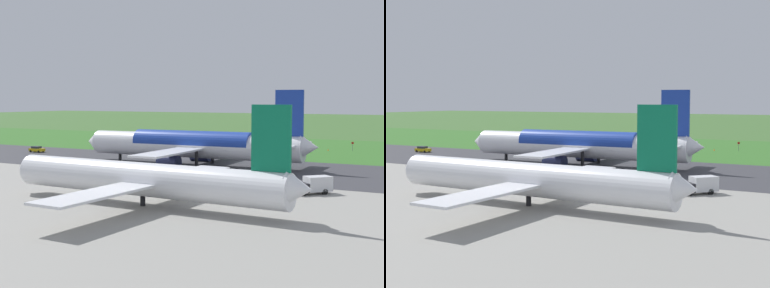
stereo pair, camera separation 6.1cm
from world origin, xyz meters
The scene contains 10 objects.
ground_plane centered at (0.00, 0.00, 0.00)m, with size 800.00×800.00×0.00m, color #3D662D.
runway_asphalt centered at (0.00, 0.00, 0.03)m, with size 600.00×34.68×0.06m, color #38383D.
apron_concrete centered at (0.00, 49.62, 0.03)m, with size 440.00×110.00×0.05m, color gray.
grass_verge_foreground centered at (0.00, -46.69, 0.02)m, with size 600.00×80.00×0.04m, color #346B27.
airliner_main centered at (2.44, -0.02, 4.35)m, with size 54.12×44.25×15.88m.
airliner_parked_mid centered at (-13.92, 42.62, 3.66)m, with size 45.89×37.46×13.42m.
service_truck_fuel centered at (-30.47, 22.70, 1.40)m, with size 5.61×5.77×2.65m.
service_car_ops centered at (52.13, -4.45, 0.84)m, with size 4.25×2.01×1.62m.
no_stopping_sign centered at (-19.44, -48.94, 1.48)m, with size 0.60×0.10×2.48m.
traffic_cone_orange centered at (-13.60, -46.23, 0.28)m, with size 0.40×0.40×0.55m, color orange.
Camera 1 is at (-54.37, 102.08, 14.07)m, focal length 51.86 mm.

